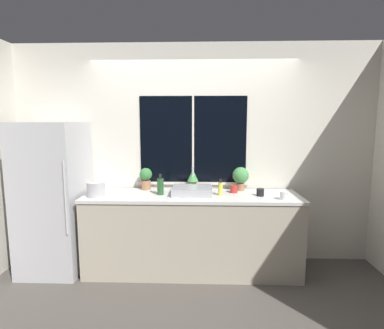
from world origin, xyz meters
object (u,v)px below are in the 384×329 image
(refrigerator, at_px, (53,198))
(mug_white, at_px, (284,196))
(potted_plant_left, at_px, (146,177))
(sink, at_px, (192,190))
(soap_bottle, at_px, (220,189))
(potted_plant_right, at_px, (241,176))
(mug_black, at_px, (260,192))
(kettle, at_px, (96,189))
(bottle_tall, at_px, (160,186))
(potted_plant_center, at_px, (193,178))
(mug_red, at_px, (234,189))

(refrigerator, bearing_deg, mug_white, -4.28)
(potted_plant_left, bearing_deg, mug_white, -16.08)
(refrigerator, distance_m, sink, 1.62)
(potted_plant_left, relative_size, soap_bottle, 1.44)
(potted_plant_right, height_order, mug_black, potted_plant_right)
(potted_plant_right, distance_m, kettle, 1.70)
(bottle_tall, bearing_deg, mug_black, -1.33)
(sink, height_order, kettle, sink)
(potted_plant_left, xyz_separation_m, mug_black, (1.35, -0.29, -0.11))
(refrigerator, height_order, potted_plant_center, refrigerator)
(mug_black, bearing_deg, sink, 175.61)
(potted_plant_center, height_order, mug_red, potted_plant_center)
(refrigerator, xyz_separation_m, kettle, (0.55, -0.11, 0.14))
(potted_plant_left, xyz_separation_m, potted_plant_right, (1.16, 0.00, 0.02))
(potted_plant_left, distance_m, bottle_tall, 0.34)
(mug_red, height_order, kettle, kettle)
(sink, bearing_deg, soap_bottle, -7.18)
(refrigerator, relative_size, potted_plant_right, 6.10)
(mug_red, bearing_deg, sink, -169.36)
(mug_black, xyz_separation_m, mug_white, (0.22, -0.16, 0.00))
(soap_bottle, height_order, mug_white, soap_bottle)
(refrigerator, height_order, sink, refrigerator)
(sink, distance_m, potted_plant_center, 0.25)
(potted_plant_right, distance_m, mug_black, 0.37)
(refrigerator, height_order, mug_red, refrigerator)
(mug_red, xyz_separation_m, mug_white, (0.50, -0.32, 0.00))
(sink, relative_size, potted_plant_center, 1.75)
(potted_plant_left, bearing_deg, mug_black, -12.06)
(sink, distance_m, mug_white, 1.02)
(mug_red, xyz_separation_m, kettle, (-1.57, -0.23, 0.05))
(sink, relative_size, mug_red, 5.32)
(refrigerator, distance_m, bottle_tall, 1.27)
(mug_black, height_order, mug_white, mug_white)
(refrigerator, height_order, mug_white, refrigerator)
(potted_plant_right, bearing_deg, mug_red, -124.49)
(sink, distance_m, mug_black, 0.78)
(sink, bearing_deg, mug_white, -12.68)
(sink, distance_m, bottle_tall, 0.37)
(soap_bottle, distance_m, kettle, 1.40)
(mug_white, distance_m, kettle, 2.07)
(potted_plant_left, distance_m, potted_plant_right, 1.16)
(mug_black, bearing_deg, refrigerator, 179.25)
(refrigerator, distance_m, mug_white, 2.62)
(refrigerator, bearing_deg, mug_red, 3.26)
(bottle_tall, xyz_separation_m, kettle, (-0.71, -0.11, -0.01))
(refrigerator, bearing_deg, bottle_tall, -0.23)
(potted_plant_right, xyz_separation_m, soap_bottle, (-0.26, -0.27, -0.10))
(sink, distance_m, soap_bottle, 0.33)
(potted_plant_center, height_order, potted_plant_right, potted_plant_right)
(bottle_tall, relative_size, mug_red, 2.80)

